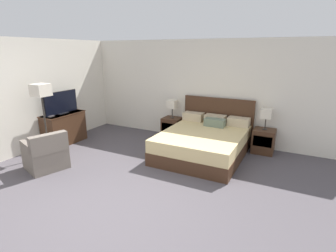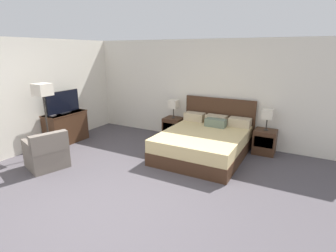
% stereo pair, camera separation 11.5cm
% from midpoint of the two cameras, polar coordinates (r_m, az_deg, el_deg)
% --- Properties ---
extents(ground_plane, '(10.95, 10.95, 0.00)m').
position_cam_midpoint_polar(ground_plane, '(4.15, -13.79, -17.13)').
color(ground_plane, '#4C474C').
extents(wall_back, '(7.37, 0.06, 2.51)m').
position_cam_midpoint_polar(wall_back, '(6.74, 6.34, 7.63)').
color(wall_back, silver).
rests_on(wall_back, ground).
extents(wall_left, '(0.06, 5.45, 2.51)m').
position_cam_midpoint_polar(wall_left, '(6.91, -26.05, 6.30)').
color(wall_left, silver).
rests_on(wall_left, ground).
extents(bed, '(1.75, 2.09, 1.13)m').
position_cam_midpoint_polar(bed, '(5.83, 7.29, -3.42)').
color(bed, '#422819').
rests_on(bed, ground).
extents(nightstand_left, '(0.47, 0.43, 0.55)m').
position_cam_midpoint_polar(nightstand_left, '(6.92, 0.43, -0.38)').
color(nightstand_left, '#422819').
rests_on(nightstand_left, ground).
extents(nightstand_right, '(0.47, 0.43, 0.55)m').
position_cam_midpoint_polar(nightstand_right, '(6.28, 19.58, -3.11)').
color(nightstand_right, '#422819').
rests_on(nightstand_right, ground).
extents(table_lamp_left, '(0.22, 0.22, 0.47)m').
position_cam_midpoint_polar(table_lamp_left, '(6.77, 0.44, 4.71)').
color(table_lamp_left, '#332D28').
rests_on(table_lamp_left, nightstand_left).
extents(table_lamp_right, '(0.22, 0.22, 0.47)m').
position_cam_midpoint_polar(table_lamp_right, '(6.12, 20.13, 2.46)').
color(table_lamp_right, '#332D28').
rests_on(table_lamp_right, nightstand_right).
extents(dresser, '(0.48, 1.06, 0.76)m').
position_cam_midpoint_polar(dresser, '(7.01, -22.11, -0.38)').
color(dresser, '#422819').
rests_on(dresser, ground).
extents(tv, '(0.18, 0.95, 0.54)m').
position_cam_midpoint_polar(tv, '(6.86, -22.72, 4.64)').
color(tv, black).
rests_on(tv, dresser).
extents(book_red_cover, '(0.21, 0.18, 0.03)m').
position_cam_midpoint_polar(book_red_cover, '(6.71, -24.91, 1.97)').
color(book_red_cover, '#383333').
rests_on(book_red_cover, dresser).
extents(armchair_by_window, '(0.87, 0.86, 0.76)m').
position_cam_midpoint_polar(armchair_by_window, '(5.68, -25.52, -5.69)').
color(armchair_by_window, '#70665B').
rests_on(armchair_by_window, ground).
extents(floor_lamp, '(0.31, 0.31, 1.59)m').
position_cam_midpoint_polar(floor_lamp, '(6.06, -26.32, 5.78)').
color(floor_lamp, '#332D28').
rests_on(floor_lamp, ground).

